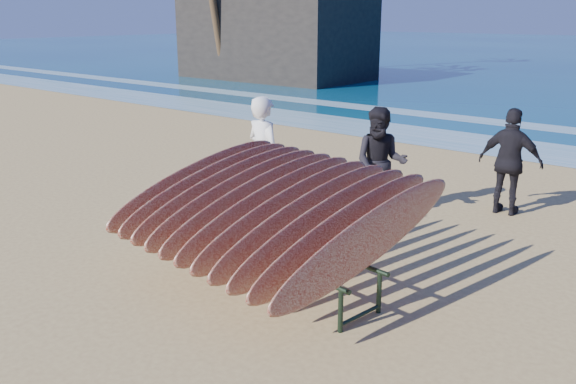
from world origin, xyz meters
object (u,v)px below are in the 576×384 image
at_px(person_dark_a, 380,163).
at_px(building, 275,37).
at_px(person_dark_b, 510,162).
at_px(surfboard_rack, 270,208).
at_px(person_white, 264,157).

distance_m(person_dark_a, building, 23.06).
xyz_separation_m(person_dark_b, building, (-17.93, 14.70, 1.21)).
bearing_deg(building, surfboard_rack, -49.23).
height_order(person_white, person_dark_a, person_white).
height_order(person_white, building, building).
bearing_deg(building, person_dark_a, -44.78).
relative_size(person_dark_a, person_dark_b, 1.02).
xyz_separation_m(surfboard_rack, person_dark_a, (-0.33, 3.11, -0.05)).
relative_size(surfboard_rack, person_dark_b, 1.95).
distance_m(person_dark_b, building, 23.22).
relative_size(person_dark_b, building, 0.19).
xyz_separation_m(person_white, building, (-14.83, 17.40, 1.10)).
xyz_separation_m(person_white, person_dark_a, (1.51, 1.18, -0.09)).
bearing_deg(person_dark_b, building, -43.51).
bearing_deg(person_dark_a, surfboard_rack, -109.46).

